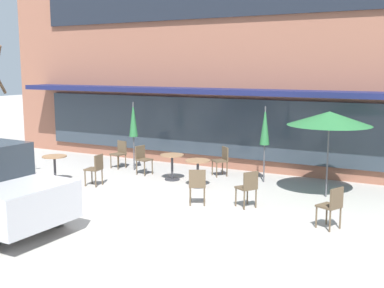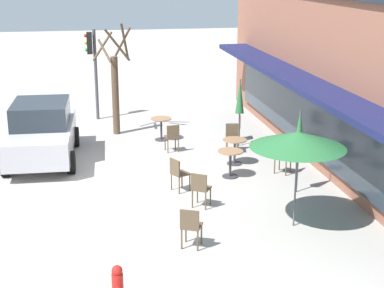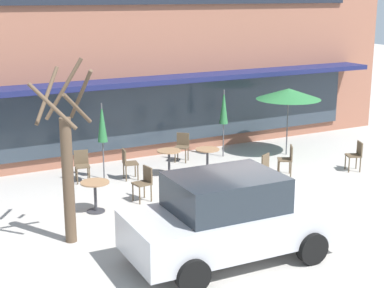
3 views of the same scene
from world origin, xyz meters
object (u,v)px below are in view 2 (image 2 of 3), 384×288
cafe_table_streetside (161,125)px  cafe_table_by_tree (230,159)px  cafe_table_near_wall (235,147)px  cafe_chair_6 (286,156)px  patio_umbrella_green_folded (298,140)px  cafe_chair_3 (178,172)px  cafe_chair_1 (236,125)px  patio_umbrella_cream_folded (299,131)px  fire_hydrant (118,284)px  cafe_chair_4 (172,136)px  parked_sedan (42,132)px  street_tree (115,85)px  traffic_light_pole (93,59)px  patio_umbrella_corner_open (240,97)px  cafe_chair_5 (200,187)px  cafe_chair_0 (191,225)px  cafe_chair_2 (232,136)px

cafe_table_streetside → cafe_table_by_tree: same height
cafe_table_near_wall → cafe_chair_6: 1.60m
patio_umbrella_green_folded → cafe_chair_6: 3.82m
cafe_chair_3 → cafe_chair_6: 3.28m
cafe_table_streetside → cafe_chair_1: size_ratio=0.85×
cafe_table_streetside → patio_umbrella_cream_folded: patio_umbrella_cream_folded is taller
cafe_chair_3 → fire_hydrant: cafe_chair_3 is taller
cafe_chair_4 → parked_sedan: 3.97m
cafe_chair_3 → fire_hydrant: (5.03, -1.86, -0.17)m
cafe_chair_6 → parked_sedan: (-2.50, -6.78, 0.35)m
cafe_table_near_wall → cafe_table_streetside: size_ratio=1.00×
patio_umbrella_green_folded → cafe_chair_3: patio_umbrella_green_folded is taller
cafe_chair_4 → street_tree: (-2.43, -1.59, 1.19)m
cafe_chair_6 → traffic_light_pole: 9.03m
cafe_table_streetside → patio_umbrella_corner_open: size_ratio=0.35×
parked_sedan → traffic_light_pole: size_ratio=1.25×
cafe_table_streetside → parked_sedan: size_ratio=0.18×
street_tree → cafe_chair_6: bearing=41.5°
cafe_chair_1 → traffic_light_pole: traffic_light_pole is taller
cafe_table_near_wall → fire_hydrant: size_ratio=1.08×
cafe_table_by_tree → cafe_chair_5: (1.98, -1.23, 0.01)m
cafe_table_streetside → fire_hydrant: cafe_table_streetside is taller
traffic_light_pole → patio_umbrella_cream_folded: bearing=29.8°
patio_umbrella_corner_open → cafe_chair_0: 7.53m
cafe_table_streetside → traffic_light_pole: 4.29m
street_tree → patio_umbrella_cream_folded: bearing=33.5°
patio_umbrella_cream_folded → cafe_chair_1: size_ratio=2.47×
street_tree → fire_hydrant: 10.95m
patio_umbrella_green_folded → cafe_chair_3: bearing=-139.1°
cafe_chair_4 → street_tree: street_tree is taller
cafe_chair_0 → fire_hydrant: bearing=-41.8°
patio_umbrella_corner_open → traffic_light_pole: (-4.37, -4.52, 0.67)m
patio_umbrella_cream_folded → street_tree: street_tree is taller
street_tree → cafe_table_near_wall: bearing=39.2°
cafe_chair_6 → parked_sedan: 7.24m
cafe_chair_6 → fire_hydrant: 7.72m
cafe_table_near_wall → patio_umbrella_corner_open: bearing=161.5°
patio_umbrella_green_folded → traffic_light_pole: bearing=-158.5°
cafe_chair_1 → cafe_chair_2: 1.29m
cafe_table_near_wall → cafe_chair_0: bearing=-23.6°
cafe_chair_2 → patio_umbrella_green_folded: bearing=0.2°
cafe_chair_0 → traffic_light_pole: (-11.27, -1.69, 1.77)m
cafe_chair_2 → street_tree: 4.57m
cafe_table_streetside → cafe_chair_0: cafe_chair_0 is taller
cafe_chair_6 → cafe_table_near_wall: bearing=-131.4°
cafe_chair_6 → cafe_chair_5: bearing=-55.0°
cafe_chair_3 → cafe_chair_6: bearing=104.4°
cafe_table_streetside → cafe_chair_6: cafe_chair_6 is taller
cafe_chair_3 → parked_sedan: size_ratio=0.21×
cafe_chair_4 → fire_hydrant: (8.42, -2.21, -0.17)m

